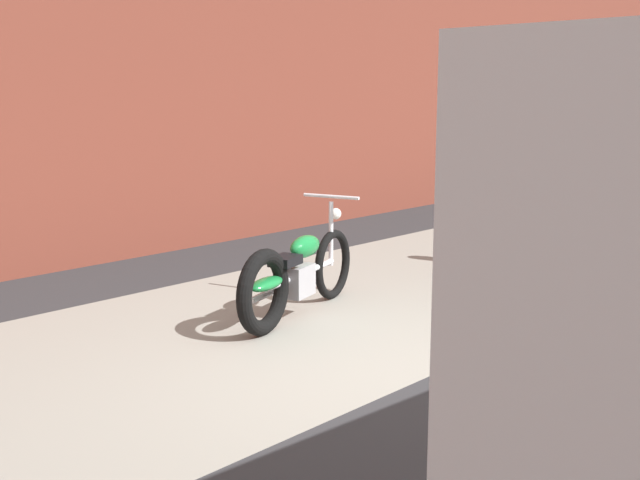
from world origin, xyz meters
The scene contains 4 objects.
ground_plane centered at (0.00, 0.00, 0.00)m, with size 80.00×80.00×0.00m, color #2D2D30.
sidewalk_slab centered at (0.00, 1.75, 0.00)m, with size 36.00×3.50×0.01m, color gray.
motorcycle_green centered at (0.34, 1.72, 0.40)m, with size 1.95×0.80×1.03m.
fire_hydrant centered at (3.46, 1.67, 0.42)m, with size 0.22×0.22×0.84m.
Camera 1 is at (-4.44, -3.13, 2.03)m, focal length 44.62 mm.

